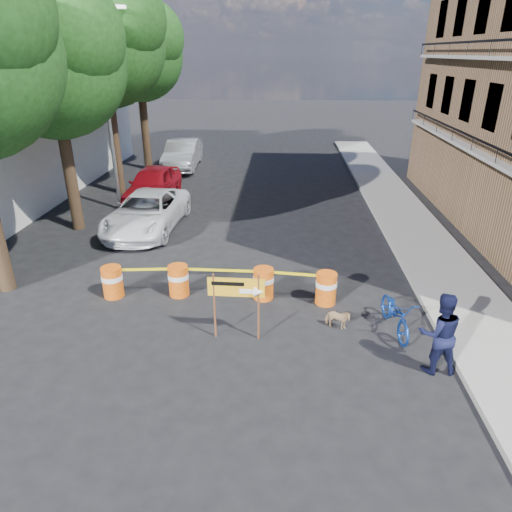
# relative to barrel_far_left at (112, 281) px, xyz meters

# --- Properties ---
(ground) EXTENTS (120.00, 120.00, 0.00)m
(ground) POSITION_rel_barrel_far_left_xyz_m (3.55, -1.75, -0.47)
(ground) COLOR black
(ground) RESTS_ON ground
(sidewalk_east) EXTENTS (2.40, 40.00, 0.15)m
(sidewalk_east) POSITION_rel_barrel_far_left_xyz_m (9.75, 4.25, -0.40)
(sidewalk_east) COLOR gray
(sidewalk_east) RESTS_ON ground
(tree_mid_a) EXTENTS (5.25, 5.00, 8.68)m
(tree_mid_a) POSITION_rel_barrel_far_left_xyz_m (-3.19, 5.25, 5.53)
(tree_mid_a) COLOR #332316
(tree_mid_a) RESTS_ON ground
(tree_mid_b) EXTENTS (5.67, 5.40, 9.62)m
(tree_mid_b) POSITION_rel_barrel_far_left_xyz_m (-3.18, 10.25, 6.24)
(tree_mid_b) COLOR #332316
(tree_mid_b) RESTS_ON ground
(tree_far) EXTENTS (5.04, 4.80, 8.84)m
(tree_far) POSITION_rel_barrel_far_left_xyz_m (-3.19, 15.25, 5.74)
(tree_far) COLOR #332316
(tree_far) RESTS_ON ground
(streetlamp) EXTENTS (1.25, 0.18, 8.00)m
(streetlamp) POSITION_rel_barrel_far_left_xyz_m (-2.38, 7.75, 3.90)
(streetlamp) COLOR gray
(streetlamp) RESTS_ON ground
(barrel_far_left) EXTENTS (0.58, 0.58, 0.90)m
(barrel_far_left) POSITION_rel_barrel_far_left_xyz_m (0.00, 0.00, 0.00)
(barrel_far_left) COLOR #CF400C
(barrel_far_left) RESTS_ON ground
(barrel_mid_left) EXTENTS (0.58, 0.58, 0.90)m
(barrel_mid_left) POSITION_rel_barrel_far_left_xyz_m (1.83, 0.20, 0.00)
(barrel_mid_left) COLOR #CF400C
(barrel_mid_left) RESTS_ON ground
(barrel_mid_right) EXTENTS (0.58, 0.58, 0.90)m
(barrel_mid_right) POSITION_rel_barrel_far_left_xyz_m (4.22, 0.15, 0.00)
(barrel_mid_right) COLOR #CF400C
(barrel_mid_right) RESTS_ON ground
(barrel_far_right) EXTENTS (0.58, 0.58, 0.90)m
(barrel_far_right) POSITION_rel_barrel_far_left_xyz_m (5.93, -0.03, 0.00)
(barrel_far_right) COLOR #CF400C
(barrel_far_right) RESTS_ON ground
(detour_sign) EXTENTS (1.33, 0.25, 1.71)m
(detour_sign) POSITION_rel_barrel_far_left_xyz_m (3.83, -1.85, 0.77)
(detour_sign) COLOR #592D19
(detour_sign) RESTS_ON ground
(pedestrian) EXTENTS (0.93, 0.73, 1.87)m
(pedestrian) POSITION_rel_barrel_far_left_xyz_m (8.05, -2.80, 0.46)
(pedestrian) COLOR black
(pedestrian) RESTS_ON ground
(bicycle) EXTENTS (0.77, 1.06, 1.88)m
(bicycle) POSITION_rel_barrel_far_left_xyz_m (7.52, -1.30, 0.47)
(bicycle) COLOR navy
(bicycle) RESTS_ON ground
(dog) EXTENTS (0.70, 0.48, 0.54)m
(dog) POSITION_rel_barrel_far_left_xyz_m (6.12, -1.29, -0.20)
(dog) COLOR tan
(dog) RESTS_ON ground
(suv_white) EXTENTS (2.61, 5.22, 1.42)m
(suv_white) POSITION_rel_barrel_far_left_xyz_m (-0.50, 5.31, 0.24)
(suv_white) COLOR white
(suv_white) RESTS_ON ground
(sedan_red) EXTENTS (2.01, 4.66, 1.56)m
(sedan_red) POSITION_rel_barrel_far_left_xyz_m (-1.25, 9.02, 0.31)
(sedan_red) COLOR maroon
(sedan_red) RESTS_ON ground
(sedan_silver) EXTENTS (1.95, 5.07, 1.65)m
(sedan_silver) POSITION_rel_barrel_far_left_xyz_m (-1.25, 15.58, 0.35)
(sedan_silver) COLOR #A3A5AA
(sedan_silver) RESTS_ON ground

